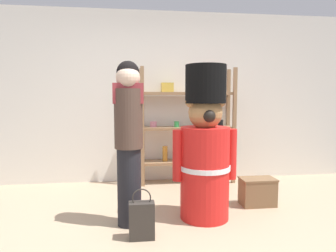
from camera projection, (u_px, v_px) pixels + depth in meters
ground_plane at (180, 246)px, 2.59m from camera, size 6.40×6.40×0.00m
back_wall at (157, 97)px, 4.64m from camera, size 6.40×0.12×2.60m
merchandise_shelf at (187, 125)px, 4.52m from camera, size 1.42×0.35×1.74m
teddy_bear_guard at (205, 150)px, 3.14m from camera, size 0.69×0.54×1.63m
person_shopper at (129, 136)px, 2.95m from camera, size 0.30×0.28×1.65m
shopping_bag at (142, 220)px, 2.71m from camera, size 0.23×0.12×0.47m
display_crate at (257, 192)px, 3.57m from camera, size 0.41×0.25×0.33m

